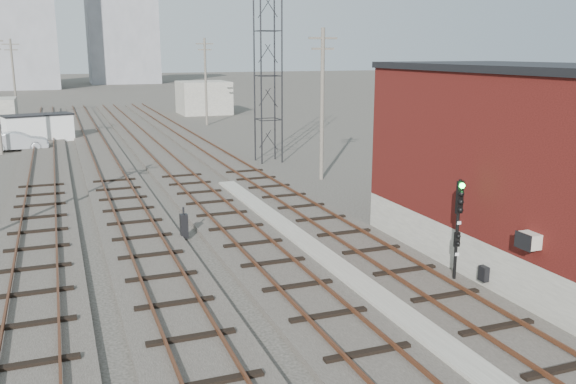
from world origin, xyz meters
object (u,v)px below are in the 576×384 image
site_trailer (38,128)px  car_silver (18,141)px  signal_mast (458,226)px  switch_stand (184,225)px  car_grey (23,130)px

site_trailer → car_silver: 5.03m
signal_mast → site_trailer: 42.98m
signal_mast → site_trailer: bearing=108.5°
site_trailer → car_silver: size_ratio=1.37×
switch_stand → car_grey: 37.42m
car_silver → car_grey: 8.89m
site_trailer → car_grey: site_trailer is taller
switch_stand → site_trailer: bearing=99.0°
signal_mast → site_trailer: signal_mast is taller
signal_mast → car_silver: (-15.07, 35.96, -1.32)m
switch_stand → site_trailer: (-6.13, 32.56, 0.58)m
car_grey → signal_mast: bearing=-159.1°
switch_stand → car_silver: (-7.57, 27.76, 0.12)m
signal_mast → car_grey: bearing=108.6°
site_trailer → car_silver: (-1.44, -4.79, -0.47)m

